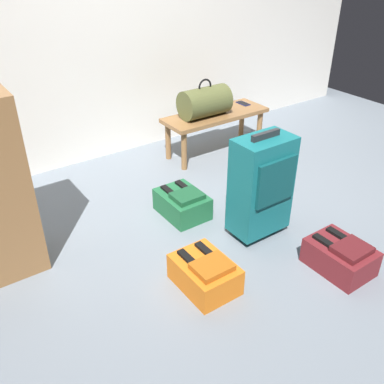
{
  "coord_description": "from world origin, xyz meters",
  "views": [
    {
      "loc": [
        -1.55,
        -1.89,
        1.76
      ],
      "look_at": [
        -0.09,
        0.18,
        0.25
      ],
      "focal_mm": 39.88,
      "sensor_mm": 36.0,
      "label": 1
    }
  ],
  "objects": [
    {
      "name": "duffel_bag_olive",
      "position": [
        0.63,
        1.03,
        0.52
      ],
      "size": [
        0.44,
        0.26,
        0.34
      ],
      "color": "#51562D",
      "rests_on": "bench"
    },
    {
      "name": "ground_plane",
      "position": [
        0.0,
        0.0,
        0.0
      ],
      "size": [
        6.6,
        6.6,
        0.0
      ],
      "primitive_type": "plane",
      "color": "slate"
    },
    {
      "name": "backpack_orange",
      "position": [
        -0.41,
        -0.4,
        0.09
      ],
      "size": [
        0.28,
        0.38,
        0.21
      ],
      "color": "orange",
      "rests_on": "ground"
    },
    {
      "name": "bench",
      "position": [
        0.76,
        1.03,
        0.33
      ],
      "size": [
        1.0,
        0.36,
        0.39
      ],
      "color": "olive",
      "rests_on": "ground"
    },
    {
      "name": "cell_phone",
      "position": [
        1.13,
        1.08,
        0.39
      ],
      "size": [
        0.07,
        0.14,
        0.01
      ],
      "color": "#191E4C",
      "rests_on": "bench"
    },
    {
      "name": "suitcase_upright_teal",
      "position": [
        0.2,
        -0.19,
        0.38
      ],
      "size": [
        0.38,
        0.26,
        0.75
      ],
      "color": "#14666B",
      "rests_on": "ground"
    },
    {
      "name": "backpack_maroon",
      "position": [
        0.36,
        -0.75,
        0.09
      ],
      "size": [
        0.28,
        0.38,
        0.21
      ],
      "color": "maroon",
      "rests_on": "ground"
    },
    {
      "name": "backpack_green",
      "position": [
        -0.09,
        0.31,
        0.09
      ],
      "size": [
        0.28,
        0.38,
        0.21
      ],
      "color": "#1E6038",
      "rests_on": "ground"
    }
  ]
}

